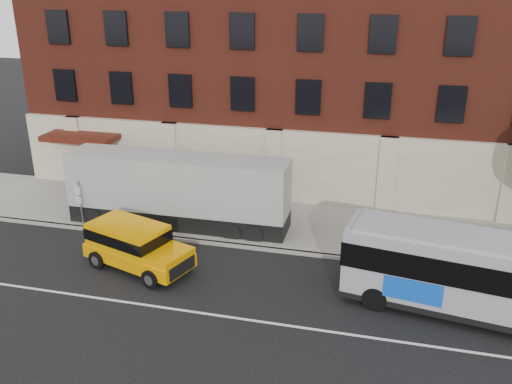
% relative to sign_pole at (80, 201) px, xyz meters
% --- Properties ---
extents(ground, '(120.00, 120.00, 0.00)m').
position_rel_sign_pole_xyz_m(ground, '(8.50, -6.15, -1.45)').
color(ground, black).
rests_on(ground, ground).
extents(sidewalk, '(60.00, 6.00, 0.15)m').
position_rel_sign_pole_xyz_m(sidewalk, '(8.50, 2.85, -1.38)').
color(sidewalk, '#9A988C').
rests_on(sidewalk, ground).
extents(kerb, '(60.00, 0.25, 0.15)m').
position_rel_sign_pole_xyz_m(kerb, '(8.50, -0.15, -1.38)').
color(kerb, '#9A988C').
rests_on(kerb, ground).
extents(lane_line, '(60.00, 0.12, 0.01)m').
position_rel_sign_pole_xyz_m(lane_line, '(8.50, -5.65, -1.45)').
color(lane_line, silver).
rests_on(lane_line, ground).
extents(building, '(30.00, 12.10, 15.00)m').
position_rel_sign_pole_xyz_m(building, '(8.49, 10.77, 6.13)').
color(building, maroon).
rests_on(building, sidewalk).
extents(sign_pole, '(0.30, 0.20, 2.50)m').
position_rel_sign_pole_xyz_m(sign_pole, '(0.00, 0.00, 0.00)').
color(sign_pole, slate).
rests_on(sign_pole, ground).
extents(city_bus, '(11.72, 4.25, 3.15)m').
position_rel_sign_pole_xyz_m(city_bus, '(18.93, -3.47, 0.28)').
color(city_bus, '#9FA0A8').
rests_on(city_bus, ground).
extents(yellow_suv, '(5.15, 3.34, 1.92)m').
position_rel_sign_pole_xyz_m(yellow_suv, '(4.28, -2.95, -0.35)').
color(yellow_suv, '#FFA300').
rests_on(yellow_suv, ground).
extents(shipping_container, '(10.96, 2.43, 3.65)m').
position_rel_sign_pole_xyz_m(shipping_container, '(4.59, 1.45, 0.35)').
color(shipping_container, black).
rests_on(shipping_container, ground).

